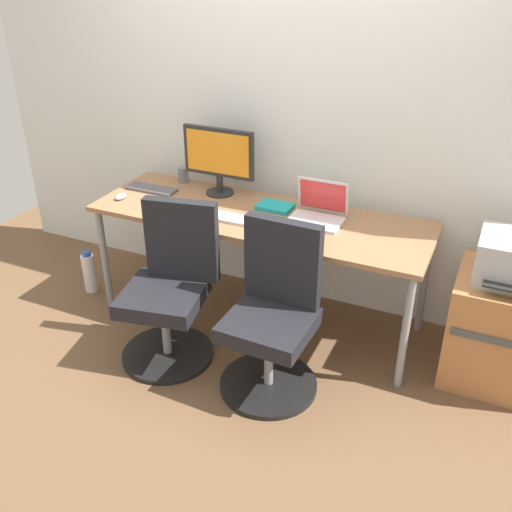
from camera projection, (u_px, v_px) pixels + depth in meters
The scene contains 17 objects.
ground_plane at pixel (259, 316), 3.82m from camera, with size 5.28×5.28×0.00m, color brown.
back_wall at pixel (288, 105), 3.53m from camera, with size 4.40×0.04×2.60m, color white.
desk at pixel (259, 223), 3.50m from camera, with size 2.05×0.68×0.74m.
office_chair_left at pixel (170, 291), 3.30m from camera, with size 0.54×0.54×0.94m.
office_chair_right at pixel (274, 317), 3.07m from camera, with size 0.54×0.54×0.94m.
side_cabinet at pixel (499, 329), 3.17m from camera, with size 0.52×0.53×0.62m.
water_bottle_on_floor at pixel (89, 272), 4.04m from camera, with size 0.09×0.09×0.31m.
desktop_monitor at pixel (219, 156), 3.64m from camera, with size 0.48×0.18×0.43m.
open_laptop at pixel (318, 211), 3.38m from camera, with size 0.31×0.26×0.23m.
keyboard_by_monitor at pixel (151, 189), 3.80m from camera, with size 0.34×0.12×0.02m, color #515156.
keyboard_by_laptop at pixel (226, 217), 3.41m from camera, with size 0.34×0.12×0.02m, color silver.
mouse_by_monitor at pixel (163, 204), 3.57m from camera, with size 0.06×0.10×0.03m, color #515156.
mouse_by_laptop at pixel (121, 197), 3.67m from camera, with size 0.06×0.10×0.03m, color #B7B7B7.
coffee_mug at pixel (327, 201), 3.54m from camera, with size 0.08×0.08×0.09m, color green.
pen_cup at pixel (183, 174), 3.92m from camera, with size 0.07×0.07×0.10m, color slate.
phone_near_monitor at pixel (300, 238), 3.19m from camera, with size 0.07×0.14×0.01m, color black.
notebook at pixel (275, 207), 3.54m from camera, with size 0.21×0.15×0.03m, color teal.
Camera 1 is at (1.29, -2.89, 2.18)m, focal length 40.63 mm.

